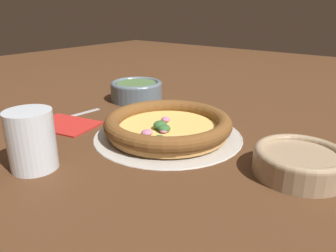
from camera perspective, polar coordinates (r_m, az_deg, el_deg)
ground_plane at (r=0.73m, az=0.00°, el=-1.75°), size 3.00×3.00×0.00m
pizza_tray at (r=0.73m, az=0.00°, el=-1.52°), size 0.33×0.33×0.01m
pizza at (r=0.72m, az=-0.02°, el=0.19°), size 0.28×0.28×0.04m
bowl_near at (r=0.61m, az=21.99°, el=-5.62°), size 0.16×0.16×0.05m
bowl_far at (r=1.01m, az=-5.51°, el=6.28°), size 0.16×0.16×0.06m
drinking_cup at (r=0.62m, az=-22.69°, el=-2.29°), size 0.08×0.08×0.11m
napkin at (r=0.83m, az=-17.44°, el=0.37°), size 0.17×0.14×0.01m
fork at (r=0.89m, az=-17.40°, el=1.44°), size 0.03×0.18×0.00m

